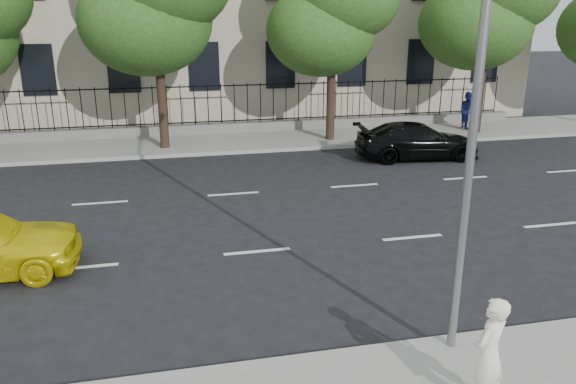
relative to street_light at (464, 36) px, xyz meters
The scene contains 9 objects.
ground 5.99m from the street_light, 144.73° to the left, with size 120.00×120.00×0.00m, color black.
far_sidewalk 16.75m from the street_light, 99.01° to the left, with size 60.00×4.00×0.15m, color gray.
lane_markings 8.67m from the street_light, 110.98° to the left, with size 49.60×4.62×0.01m, color silver, non-canonical shape.
iron_fence 18.21m from the street_light, 98.14° to the left, with size 30.00×0.50×2.20m.
street_light is the anchor object (origin of this frame).
tree_d 15.36m from the street_light, 80.48° to the left, with size 5.34×4.94×8.84m.
black_sedan 13.44m from the street_light, 66.75° to the left, with size 1.94×4.77×1.38m, color black.
woman_near 4.62m from the street_light, 98.40° to the right, with size 0.62×0.41×1.71m, color white.
pedestrian_far 18.97m from the street_light, 59.11° to the left, with size 0.83×0.65×1.70m, color navy.
Camera 1 is at (-1.95, -9.68, 5.53)m, focal length 35.00 mm.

